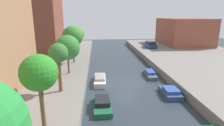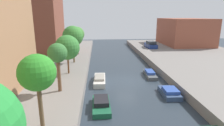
# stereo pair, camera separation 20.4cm
# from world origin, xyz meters

# --- Properties ---
(ground_plane) EXTENTS (84.00, 84.00, 0.00)m
(ground_plane) POSITION_xyz_m (0.00, 0.00, 0.00)
(ground_plane) COLOR #28333D
(quay_left) EXTENTS (20.00, 64.00, 1.00)m
(quay_left) POSITION_xyz_m (-15.00, 0.00, 0.50)
(quay_left) COLOR gray
(quay_left) RESTS_ON ground_plane
(low_block_right) EXTENTS (10.00, 13.24, 6.36)m
(low_block_right) POSITION_xyz_m (18.00, 23.01, 4.18)
(low_block_right) COLOR brown
(low_block_right) RESTS_ON quay_right
(street_tree_1) EXTENTS (2.32, 2.32, 4.90)m
(street_tree_1) POSITION_xyz_m (-7.26, -10.92, 4.70)
(street_tree_1) COLOR brown
(street_tree_1) RESTS_ON quay_left
(street_tree_2) EXTENTS (1.83, 1.83, 4.68)m
(street_tree_2) POSITION_xyz_m (-7.26, -4.95, 4.64)
(street_tree_2) COLOR brown
(street_tree_2) RESTS_ON quay_left
(street_tree_3) EXTENTS (3.05, 3.05, 4.84)m
(street_tree_3) POSITION_xyz_m (-7.26, 0.70, 4.30)
(street_tree_3) COLOR brown
(street_tree_3) RESTS_ON quay_left
(street_tree_4) EXTENTS (3.11, 3.11, 5.63)m
(street_tree_4) POSITION_xyz_m (-7.26, 6.33, 5.06)
(street_tree_4) COLOR brown
(street_tree_4) RESTS_ON quay_left
(street_tree_5) EXTENTS (2.64, 2.64, 5.12)m
(street_tree_5) POSITION_xyz_m (-7.26, 12.43, 4.78)
(street_tree_5) COLOR brown
(street_tree_5) RESTS_ON quay_left
(parked_car) EXTENTS (2.10, 4.32, 1.47)m
(parked_car) POSITION_xyz_m (8.43, 18.73, 1.62)
(parked_car) COLOR navy
(parked_car) RESTS_ON quay_right
(moored_boat_left_2) EXTENTS (1.62, 3.72, 0.86)m
(moored_boat_left_2) POSITION_xyz_m (-3.31, -6.83, 0.35)
(moored_boat_left_2) COLOR #195638
(moored_boat_left_2) RESTS_ON ground_plane
(moored_boat_left_3) EXTENTS (1.50, 4.30, 0.86)m
(moored_boat_left_3) POSITION_xyz_m (-3.37, -0.33, 0.38)
(moored_boat_left_3) COLOR beige
(moored_boat_left_3) RESTS_ON ground_plane
(moored_boat_right_2) EXTENTS (1.71, 3.27, 0.83)m
(moored_boat_right_2) POSITION_xyz_m (3.87, -4.68, 0.35)
(moored_boat_right_2) COLOR #33476B
(moored_boat_right_2) RESTS_ON ground_plane
(moored_boat_right_3) EXTENTS (1.38, 3.88, 0.77)m
(moored_boat_right_3) POSITION_xyz_m (3.53, 1.63, 0.32)
(moored_boat_right_3) COLOR #4C5156
(moored_boat_right_3) RESTS_ON ground_plane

